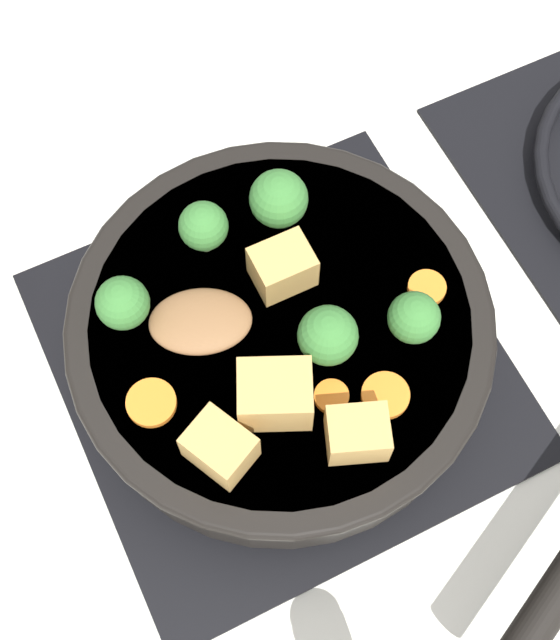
{
  "coord_description": "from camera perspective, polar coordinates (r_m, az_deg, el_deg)",
  "views": [
    {
      "loc": [
        0.22,
        -0.11,
        0.62
      ],
      "look_at": [
        0.0,
        0.0,
        0.08
      ],
      "focal_mm": 50.0,
      "sensor_mm": 36.0,
      "label": 1
    }
  ],
  "objects": [
    {
      "name": "skillet_pan",
      "position": [
        0.61,
        0.24,
        -1.07
      ],
      "size": [
        0.41,
        0.34,
        0.05
      ],
      "color": "black",
      "rests_on": "front_burner_grate"
    },
    {
      "name": "ground_plane",
      "position": [
        0.66,
        0.0,
        -2.82
      ],
      "size": [
        2.4,
        2.4,
        0.0
      ],
      "primitive_type": "plane",
      "color": "silver"
    },
    {
      "name": "front_burner_grate",
      "position": [
        0.65,
        0.0,
        -2.44
      ],
      "size": [
        0.31,
        0.31,
        0.03
      ],
      "color": "black",
      "rests_on": "ground_plane"
    },
    {
      "name": "carrot_slice_near_center",
      "position": [
        0.57,
        6.76,
        -4.81
      ],
      "size": [
        0.03,
        0.03,
        0.01
      ],
      "primitive_type": "cylinder",
      "color": "orange",
      "rests_on": "skillet_pan"
    },
    {
      "name": "broccoli_floret_near_spoon",
      "position": [
        0.6,
        -4.92,
        5.97
      ],
      "size": [
        0.03,
        0.03,
        0.04
      ],
      "color": "#709956",
      "rests_on": "skillet_pan"
    },
    {
      "name": "tofu_cube_center_large",
      "position": [
        0.55,
        -0.33,
        -4.79
      ],
      "size": [
        0.05,
        0.06,
        0.04
      ],
      "primitive_type": "cube",
      "rotation": [
        0.0,
        0.0,
        4.29
      ],
      "color": "tan",
      "rests_on": "skillet_pan"
    },
    {
      "name": "broccoli_floret_west_rim",
      "position": [
        0.57,
        8.56,
        0.12
      ],
      "size": [
        0.03,
        0.03,
        0.04
      ],
      "color": "#709956",
      "rests_on": "skillet_pan"
    },
    {
      "name": "tofu_cube_west_chunk",
      "position": [
        0.55,
        4.98,
        -7.26
      ],
      "size": [
        0.04,
        0.05,
        0.03
      ],
      "primitive_type": "cube",
      "rotation": [
        0.0,
        0.0,
        1.2
      ],
      "color": "tan",
      "rests_on": "skillet_pan"
    },
    {
      "name": "wooden_spoon",
      "position": [
        0.6,
        -14.86,
        -0.76
      ],
      "size": [
        0.26,
        0.25,
        0.02
      ],
      "color": "brown",
      "rests_on": "skillet_pan"
    },
    {
      "name": "tofu_cube_east_chunk",
      "position": [
        0.59,
        0.16,
        3.42
      ],
      "size": [
        0.03,
        0.04,
        0.03
      ],
      "primitive_type": "cube",
      "rotation": [
        0.0,
        0.0,
        4.71
      ],
      "color": "tan",
      "rests_on": "skillet_pan"
    },
    {
      "name": "tofu_cube_near_handle",
      "position": [
        0.55,
        -3.87,
        -8.13
      ],
      "size": [
        0.05,
        0.04,
        0.03
      ],
      "primitive_type": "cube",
      "rotation": [
        0.0,
        0.0,
        3.6
      ],
      "color": "tan",
      "rests_on": "skillet_pan"
    },
    {
      "name": "carrot_slice_edge_slice",
      "position": [
        0.61,
        9.38,
        2.04
      ],
      "size": [
        0.03,
        0.03,
        0.01
      ],
      "primitive_type": "cylinder",
      "color": "orange",
      "rests_on": "skillet_pan"
    },
    {
      "name": "broccoli_floret_center_top",
      "position": [
        0.56,
        3.08,
        -1.02
      ],
      "size": [
        0.04,
        0.04,
        0.05
      ],
      "color": "#709956",
      "rests_on": "skillet_pan"
    },
    {
      "name": "broccoli_floret_east_rim",
      "position": [
        0.58,
        -10.03,
        1.04
      ],
      "size": [
        0.04,
        0.04,
        0.04
      ],
      "color": "#709956",
      "rests_on": "skillet_pan"
    },
    {
      "name": "carrot_slice_orange_thin",
      "position": [
        0.57,
        3.32,
        -4.91
      ],
      "size": [
        0.02,
        0.02,
        0.01
      ],
      "primitive_type": "cylinder",
      "color": "orange",
      "rests_on": "skillet_pan"
    },
    {
      "name": "carrot_slice_under_broccoli",
      "position": [
        0.57,
        -8.24,
        -5.26
      ],
      "size": [
        0.03,
        0.03,
        0.01
      ],
      "primitive_type": "cylinder",
      "color": "orange",
      "rests_on": "skillet_pan"
    },
    {
      "name": "broccoli_floret_north_edge",
      "position": [
        0.6,
        -0.08,
        7.74
      ],
      "size": [
        0.04,
        0.04,
        0.05
      ],
      "color": "#709956",
      "rests_on": "skillet_pan"
    }
  ]
}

